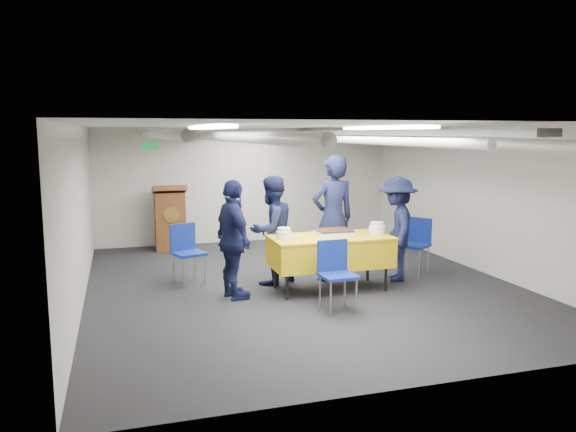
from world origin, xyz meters
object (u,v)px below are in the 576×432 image
object	(u,v)px
podium	(170,218)
chair_near	(335,268)
sailor_d	(397,229)
sheet_cake	(334,232)
chair_left	(186,247)
sailor_a	(333,218)
serving_table	(330,251)
chair_right	(416,240)
sailor_b	(272,230)
sailor_c	(233,240)

from	to	relation	value
podium	chair_near	xyz separation A→B (m)	(1.65, -4.29, -0.08)
sailor_d	sheet_cake	bearing A→B (deg)	-58.15
chair_left	sailor_a	bearing A→B (deg)	-13.38
serving_table	podium	xyz separation A→B (m)	(-1.90, 3.45, 0.05)
sheet_cake	sailor_d	xyz separation A→B (m)	(1.07, 0.17, -0.03)
sheet_cake	chair_right	xyz separation A→B (m)	(1.59, 0.49, -0.28)
chair_right	sailor_a	xyz separation A→B (m)	(-1.43, -0.04, 0.41)
podium	chair_left	size ratio (longest dim) A/B	1.44
sheet_cake	sailor_a	size ratio (longest dim) A/B	0.27
chair_left	sailor_d	xyz separation A→B (m)	(3.03, -0.78, 0.25)
sailor_b	sailor_d	bearing A→B (deg)	139.35
sailor_a	sailor_b	bearing A→B (deg)	-13.07
sailor_b	chair_right	bearing A→B (deg)	149.51
sheet_cake	sailor_a	distance (m)	0.49
serving_table	sailor_c	xyz separation A→B (m)	(-1.38, -0.01, 0.24)
chair_left	sailor_b	world-z (taller)	sailor_b
podium	sailor_b	world-z (taller)	sailor_b
sailor_c	sailor_d	world-z (taller)	sailor_c
sheet_cake	sailor_b	xyz separation A→B (m)	(-0.76, 0.54, -0.02)
serving_table	chair_near	size ratio (longest dim) A/B	1.93
chair_near	chair_left	xyz separation A→B (m)	(-1.64, 1.83, 0.00)
sheet_cake	sailor_a	bearing A→B (deg)	70.60
serving_table	chair_left	world-z (taller)	chair_left
chair_left	sailor_b	xyz separation A→B (m)	(1.20, -0.41, 0.26)
chair_right	sheet_cake	bearing A→B (deg)	-162.90
sailor_a	serving_table	bearing A→B (deg)	57.92
chair_near	chair_right	size ratio (longest dim) A/B	1.00
chair_right	chair_near	bearing A→B (deg)	-144.31
chair_right	sailor_a	bearing A→B (deg)	-178.21
sailor_a	sheet_cake	bearing A→B (deg)	63.41
chair_right	sailor_b	world-z (taller)	sailor_b
serving_table	chair_left	bearing A→B (deg)	152.21
chair_near	chair_right	xyz separation A→B (m)	(1.91, 1.37, 0.00)
sheet_cake	sailor_c	world-z (taller)	sailor_c
sailor_b	sheet_cake	bearing A→B (deg)	115.56
sheet_cake	podium	bearing A→B (deg)	120.15
sheet_cake	podium	distance (m)	3.94
chair_near	sailor_a	bearing A→B (deg)	70.12
chair_near	chair_left	distance (m)	2.46
serving_table	chair_right	bearing A→B (deg)	17.91
podium	chair_near	size ratio (longest dim) A/B	1.44
chair_near	sailor_c	size ratio (longest dim) A/B	0.55
chair_right	podium	bearing A→B (deg)	140.74
sailor_a	sailor_d	bearing A→B (deg)	156.11
podium	sailor_d	xyz separation A→B (m)	(3.05, -3.23, 0.17)
serving_table	chair_left	distance (m)	2.14
podium	sailor_a	world-z (taller)	sailor_a
chair_left	chair_near	bearing A→B (deg)	-48.25
sailor_a	podium	bearing A→B (deg)	-61.40
podium	sailor_d	bearing A→B (deg)	-46.69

